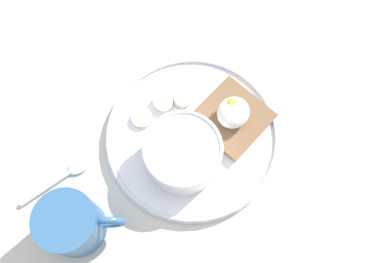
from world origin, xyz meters
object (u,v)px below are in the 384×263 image
poached_egg (233,112)px  banana_slice_back (142,118)px  banana_slice_front (183,99)px  banana_slice_left (163,101)px  oatmeal_bowl (183,153)px  spoon (64,176)px  coffee_mug (72,224)px  toast_slice (232,118)px

poached_egg → banana_slice_back: 14.29cm
banana_slice_front → banana_slice_left: 3.11cm
poached_egg → banana_slice_left: size_ratio=1.14×
banana_slice_left → oatmeal_bowl: bearing=56.5°
poached_egg → spoon: (22.61, -15.04, -3.57)cm
poached_egg → coffee_mug: 28.16cm
banana_slice_back → spoon: banana_slice_back is taller
poached_egg → banana_slice_back: bearing=-53.0°
banana_slice_front → spoon: bearing=-18.7°
toast_slice → poached_egg: size_ratio=2.11×
poached_egg → coffee_mug: size_ratio=0.51×
banana_slice_front → coffee_mug: coffee_mug is taller
coffee_mug → spoon: bearing=-121.9°
toast_slice → spoon: bearing=-33.8°
oatmeal_bowl → toast_slice: oatmeal_bowl is taller
toast_slice → banana_slice_back: bearing=-53.4°
oatmeal_bowl → banana_slice_front: oatmeal_bowl is taller
toast_slice → banana_slice_left: 11.15cm
poached_egg → spoon: poached_egg is taller
oatmeal_bowl → poached_egg: oatmeal_bowl is taller
oatmeal_bowl → banana_slice_front: 9.89cm
toast_slice → spoon: 27.18cm
oatmeal_bowl → banana_slice_left: bearing=-123.5°
banana_slice_left → coffee_mug: (22.65, 2.23, 2.50)cm
oatmeal_bowl → banana_slice_left: (-5.34, -8.08, -1.98)cm
oatmeal_bowl → banana_slice_back: size_ratio=2.51×
banana_slice_front → banana_slice_left: size_ratio=0.88×
poached_egg → oatmeal_bowl: bearing=-12.5°
banana_slice_left → banana_slice_back: banana_slice_left is taller
oatmeal_bowl → banana_slice_back: 9.47cm
toast_slice → banana_slice_back: 14.09cm
banana_slice_front → banana_slice_back: 7.10cm
banana_slice_left → poached_egg: bearing=113.1°
poached_egg → spoon: size_ratio=0.45×
toast_slice → coffee_mug: size_ratio=1.06×
banana_slice_front → coffee_mug: bearing=0.2°
oatmeal_bowl → banana_slice_front: size_ratio=2.84×
banana_slice_front → banana_slice_left: bearing=-43.2°
poached_egg → spoon: 27.39cm
poached_egg → banana_slice_back: (8.46, -11.24, -2.52)cm
toast_slice → banana_slice_back: (8.39, -11.31, -0.28)cm
banana_slice_front → coffee_mug: 25.05cm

